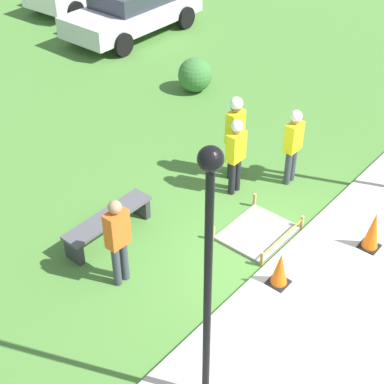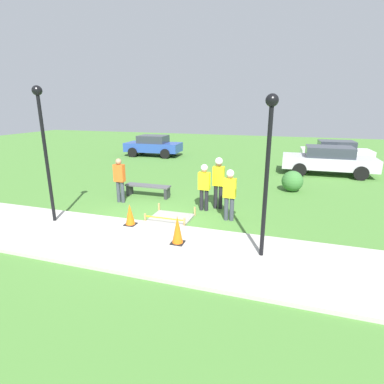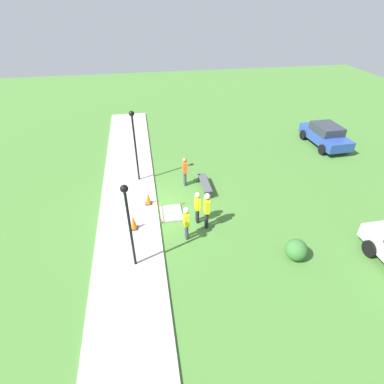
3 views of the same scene
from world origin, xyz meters
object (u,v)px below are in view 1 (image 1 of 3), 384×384
Objects in this scene: traffic_cone_near_patch at (280,269)px; traffic_cone_far_patch at (373,231)px; worker_trainee at (236,151)px; bystander_in_orange_shirt at (118,238)px; lamppost_far at (208,254)px; worker_assistant at (293,141)px; worker_supervisor at (235,130)px; park_bench at (109,222)px; parked_car_silver at (133,10)px.

traffic_cone_far_patch is (1.82, -0.76, 0.06)m from traffic_cone_near_patch.
worker_trainee is 0.98× the size of bystander_in_orange_shirt.
worker_trainee is at bearing 52.19° from traffic_cone_near_patch.
traffic_cone_near_patch is 0.16× the size of lamppost_far.
worker_assistant is (2.75, 1.54, 0.57)m from traffic_cone_near_patch.
lamppost_far reaches higher than traffic_cone_far_patch.
worker_assistant is 1.01× the size of worker_trainee.
worker_supervisor reaches higher than traffic_cone_near_patch.
worker_assistant reaches higher than park_bench.
lamppost_far is 0.86× the size of parked_car_silver.
traffic_cone_near_patch is 1.97m from traffic_cone_far_patch.
worker_trainee is at bearing -140.83° from worker_supervisor.
worker_trainee is 0.41× the size of lamppost_far.
lamppost_far is at bearing -159.47° from worker_assistant.
bystander_in_orange_shirt reaches higher than traffic_cone_far_patch.
worker_assistant is at bearing 68.00° from traffic_cone_far_patch.
parked_car_silver is at bearing 43.46° from bystander_in_orange_shirt.
worker_supervisor reaches higher than park_bench.
park_bench is 1.12× the size of worker_assistant.
traffic_cone_far_patch is at bearing -88.05° from worker_trainee.
bystander_in_orange_shirt is 3.23m from lamppost_far.
park_bench is 1.01× the size of worker_supervisor.
bystander_in_orange_shirt is (-0.67, -1.00, 0.62)m from park_bench.
worker_assistant is 1.23m from worker_trainee.
traffic_cone_far_patch is 0.45× the size of bystander_in_orange_shirt.
traffic_cone_near_patch is 3.27m from park_bench.
bystander_in_orange_shirt is (-3.31, -0.08, -0.01)m from worker_trainee.
worker_trainee is (-0.43, -0.35, -0.15)m from worker_supervisor.
lamppost_far is at bearing -113.58° from park_bench.
traffic_cone_near_patch is 0.14× the size of parked_car_silver.
worker_trainee reaches higher than parked_car_silver.
traffic_cone_far_patch is at bearing -112.00° from worker_assistant.
bystander_in_orange_shirt is 11.20m from parked_car_silver.
parked_car_silver is at bearing 66.03° from traffic_cone_far_patch.
parked_car_silver reaches higher than traffic_cone_near_patch.
bystander_in_orange_shirt is at bearing -123.79° from park_bench.
worker_trainee is 0.36× the size of parked_car_silver.
park_bench is at bearing 125.13° from traffic_cone_far_patch.
worker_supervisor is at bearing 84.36° from traffic_cone_far_patch.
traffic_cone_near_patch is 3.20m from worker_assistant.
lamppost_far is at bearing -170.43° from traffic_cone_near_patch.
lamppost_far reaches higher than parked_car_silver.
traffic_cone_near_patch is at bearing -150.77° from worker_assistant.
worker_assistant is (0.60, -1.03, -0.14)m from worker_supervisor.
park_bench is 4.56m from lamppost_far.
parked_car_silver is at bearing 41.94° from park_bench.
lamppost_far reaches higher than park_bench.
worker_assistant reaches higher than worker_trainee.
park_bench is 0.46× the size of lamppost_far.
traffic_cone_near_patch is at bearing -124.11° from parked_car_silver.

